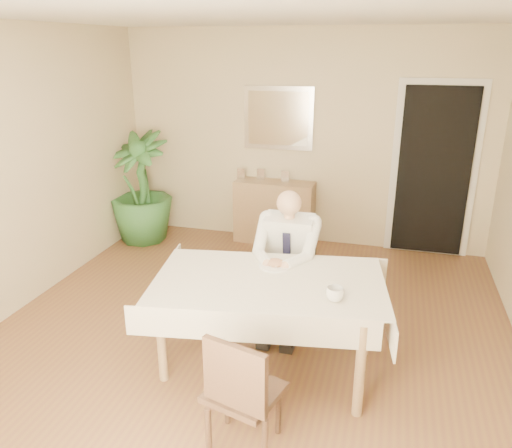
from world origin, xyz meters
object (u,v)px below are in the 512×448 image
(chair_far, at_px, (292,265))
(sideboard, at_px, (274,212))
(chair_near, at_px, (241,391))
(potted_palm, at_px, (140,188))
(dining_table, at_px, (269,290))
(seated_man, at_px, (286,256))
(coffee_mug, at_px, (335,294))

(chair_far, xyz_separation_m, sideboard, (-0.57, 1.72, -0.09))
(chair_far, distance_m, sideboard, 1.81)
(chair_far, xyz_separation_m, chair_near, (0.06, -1.81, -0.00))
(chair_far, relative_size, potted_palm, 0.62)
(dining_table, height_order, sideboard, sideboard)
(seated_man, bearing_deg, sideboard, 105.98)
(coffee_mug, bearing_deg, sideboard, 111.22)
(dining_table, xyz_separation_m, sideboard, (-0.57, 2.59, -0.27))
(dining_table, xyz_separation_m, potted_palm, (-2.22, 2.21, 0.03))
(coffee_mug, bearing_deg, seated_man, 122.98)
(chair_far, xyz_separation_m, seated_man, (-0.00, -0.28, 0.21))
(sideboard, bearing_deg, chair_near, -78.37)
(seated_man, height_order, potted_palm, potted_palm)
(seated_man, xyz_separation_m, coffee_mug, (0.51, -0.78, 0.11))
(dining_table, relative_size, chair_far, 2.17)
(chair_far, height_order, sideboard, chair_far)
(dining_table, bearing_deg, sideboard, 93.69)
(seated_man, height_order, sideboard, seated_man)
(sideboard, bearing_deg, dining_table, -76.16)
(coffee_mug, bearing_deg, chair_near, -120.82)
(coffee_mug, height_order, sideboard, coffee_mug)
(seated_man, bearing_deg, chair_near, -87.58)
(seated_man, xyz_separation_m, sideboard, (-0.57, 2.00, -0.30))
(coffee_mug, distance_m, sideboard, 3.01)
(seated_man, distance_m, coffee_mug, 0.94)
(dining_table, distance_m, coffee_mug, 0.56)
(coffee_mug, distance_m, potted_palm, 3.63)
(dining_table, bearing_deg, potted_palm, 126.35)
(dining_table, relative_size, sideboard, 1.88)
(dining_table, relative_size, chair_near, 2.17)
(dining_table, relative_size, coffee_mug, 15.01)
(seated_man, distance_m, potted_palm, 2.75)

